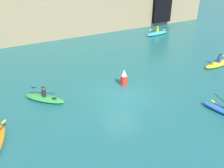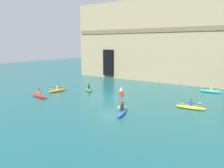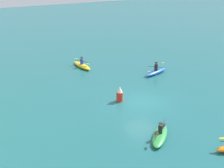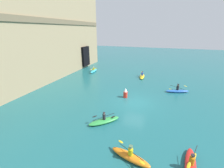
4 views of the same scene
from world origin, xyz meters
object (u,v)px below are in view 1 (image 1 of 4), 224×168
(kayak_yellow, at_px, (218,63))
(marker_buoy, at_px, (124,78))
(kayak_cyan, at_px, (157,33))
(kayak_green, at_px, (45,98))

(kayak_yellow, xyz_separation_m, marker_buoy, (-9.30, 0.74, 0.38))
(kayak_cyan, bearing_deg, kayak_yellow, 82.88)
(kayak_yellow, distance_m, kayak_cyan, 9.93)
(kayak_yellow, distance_m, kayak_green, 15.36)
(kayak_cyan, distance_m, marker_buoy, 13.41)
(kayak_green, xyz_separation_m, kayak_cyan, (15.77, 8.69, 0.03))
(kayak_yellow, bearing_deg, marker_buoy, -9.24)
(marker_buoy, bearing_deg, kayak_yellow, -4.52)
(kayak_yellow, bearing_deg, kayak_cyan, -97.41)
(kayak_green, bearing_deg, marker_buoy, 40.42)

